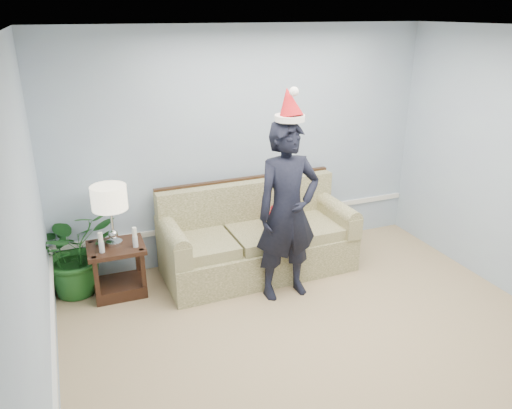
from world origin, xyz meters
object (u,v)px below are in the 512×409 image
object	(u,v)px
sofa	(256,240)
man	(287,212)
side_table	(119,275)
table_lamp	(109,200)
teddy_bear	(283,213)
houseplant	(75,251)

from	to	relation	value
sofa	man	bearing A→B (deg)	-83.10
sofa	side_table	size ratio (longest dim) A/B	3.69
table_lamp	teddy_bear	size ratio (longest dim) A/B	1.39
side_table	table_lamp	world-z (taller)	table_lamp
man	teddy_bear	distance (m)	0.59
table_lamp	teddy_bear	world-z (taller)	table_lamp
houseplant	teddy_bear	xyz separation A→B (m)	(2.24, -0.35, 0.21)
side_table	teddy_bear	distance (m)	1.90
houseplant	man	distance (m)	2.26
side_table	sofa	bearing A→B (deg)	-0.89
sofa	teddy_bear	distance (m)	0.45
table_lamp	man	size ratio (longest dim) A/B	0.34
houseplant	man	world-z (taller)	man
man	side_table	bearing A→B (deg)	156.60
table_lamp	houseplant	size ratio (longest dim) A/B	0.67
man	teddy_bear	size ratio (longest dim) A/B	4.07
man	teddy_bear	world-z (taller)	man
side_table	table_lamp	xyz separation A→B (m)	(-0.01, 0.05, 0.83)
sofa	houseplant	xyz separation A→B (m)	(-1.96, 0.23, 0.12)
sofa	side_table	world-z (taller)	sofa
side_table	table_lamp	distance (m)	0.83
sofa	table_lamp	size ratio (longest dim) A/B	3.39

